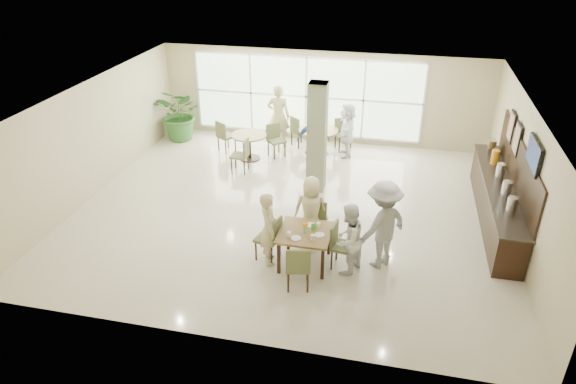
% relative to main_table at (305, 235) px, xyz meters
% --- Properties ---
extents(ground, '(10.00, 10.00, 0.00)m').
position_rel_main_table_xyz_m(ground, '(-0.75, 2.11, -0.66)').
color(ground, beige).
rests_on(ground, ground).
extents(room_shell, '(10.00, 10.00, 10.00)m').
position_rel_main_table_xyz_m(room_shell, '(-0.75, 2.11, 1.04)').
color(room_shell, white).
rests_on(room_shell, ground).
extents(window_bank, '(7.00, 0.04, 7.00)m').
position_rel_main_table_xyz_m(window_bank, '(-1.25, 6.57, 0.74)').
color(window_bank, silver).
rests_on(window_bank, ground).
extents(column, '(0.45, 0.45, 2.80)m').
position_rel_main_table_xyz_m(column, '(-0.35, 3.31, 0.74)').
color(column, '#616848').
rests_on(column, ground).
extents(main_table, '(1.02, 1.02, 0.75)m').
position_rel_main_table_xyz_m(main_table, '(0.00, 0.00, 0.00)').
color(main_table, brown).
rests_on(main_table, ground).
extents(round_table_left, '(1.01, 1.01, 0.75)m').
position_rel_main_table_xyz_m(round_table_left, '(-2.55, 4.75, -0.11)').
color(round_table_left, brown).
rests_on(round_table_left, ground).
extents(round_table_right, '(1.16, 1.16, 0.75)m').
position_rel_main_table_xyz_m(round_table_right, '(-0.67, 5.55, -0.08)').
color(round_table_right, brown).
rests_on(round_table_right, ground).
extents(chairs_main_table, '(2.06, 2.03, 0.95)m').
position_rel_main_table_xyz_m(chairs_main_table, '(0.01, 0.01, -0.19)').
color(chairs_main_table, '#555E33').
rests_on(chairs_main_table, ground).
extents(chairs_table_left, '(2.18, 1.84, 0.95)m').
position_rel_main_table_xyz_m(chairs_table_left, '(-2.59, 4.71, -0.19)').
color(chairs_table_left, '#555E33').
rests_on(chairs_table_left, ground).
extents(chairs_table_right, '(1.95, 1.97, 0.95)m').
position_rel_main_table_xyz_m(chairs_table_right, '(-0.63, 5.56, -0.19)').
color(chairs_table_right, '#555E33').
rests_on(chairs_table_right, ground).
extents(tabletop_clutter, '(0.71, 0.74, 0.21)m').
position_rel_main_table_xyz_m(tabletop_clutter, '(0.05, -0.03, 0.15)').
color(tabletop_clutter, white).
rests_on(tabletop_clutter, main_table).
extents(buffet_counter, '(0.64, 4.70, 1.95)m').
position_rel_main_table_xyz_m(buffet_counter, '(3.95, 2.61, -0.11)').
color(buffet_counter, black).
rests_on(buffet_counter, ground).
extents(wall_tv, '(0.06, 1.00, 0.58)m').
position_rel_main_table_xyz_m(wall_tv, '(4.19, 1.51, 1.49)').
color(wall_tv, black).
rests_on(wall_tv, ground).
extents(framed_art_a, '(0.05, 0.55, 0.70)m').
position_rel_main_table_xyz_m(framed_art_a, '(4.20, 3.11, 1.19)').
color(framed_art_a, black).
rests_on(framed_art_a, ground).
extents(framed_art_b, '(0.05, 0.55, 0.70)m').
position_rel_main_table_xyz_m(framed_art_b, '(4.20, 3.91, 1.19)').
color(framed_art_b, black).
rests_on(framed_art_b, ground).
extents(potted_plant, '(1.91, 1.91, 1.68)m').
position_rel_main_table_xyz_m(potted_plant, '(-5.04, 5.72, 0.17)').
color(potted_plant, '#2E6026').
rests_on(potted_plant, ground).
extents(teen_left, '(0.55, 0.66, 1.55)m').
position_rel_main_table_xyz_m(teen_left, '(-0.71, -0.08, 0.11)').
color(teen_left, '#C8BD85').
rests_on(teen_left, ground).
extents(teen_far, '(0.76, 0.46, 1.50)m').
position_rel_main_table_xyz_m(teen_far, '(-0.04, 0.87, 0.09)').
color(teen_far, '#C8BD85').
rests_on(teen_far, ground).
extents(teen_right, '(0.81, 0.89, 1.48)m').
position_rel_main_table_xyz_m(teen_right, '(0.85, -0.07, 0.08)').
color(teen_right, white).
rests_on(teen_right, ground).
extents(teen_standing, '(1.31, 1.35, 1.85)m').
position_rel_main_table_xyz_m(teen_standing, '(1.47, 0.31, 0.26)').
color(teen_standing, '#979699').
rests_on(teen_standing, ground).
extents(adult_a, '(1.00, 0.69, 1.57)m').
position_rel_main_table_xyz_m(adult_a, '(-0.66, 4.64, 0.12)').
color(adult_a, '#4371CA').
rests_on(adult_a, ground).
extents(adult_b, '(0.81, 1.54, 1.59)m').
position_rel_main_table_xyz_m(adult_b, '(0.16, 5.61, 0.13)').
color(adult_b, white).
rests_on(adult_b, ground).
extents(adult_standing, '(0.70, 0.46, 1.92)m').
position_rel_main_table_xyz_m(adult_standing, '(-1.95, 5.89, 0.30)').
color(adult_standing, '#C8BD85').
rests_on(adult_standing, ground).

